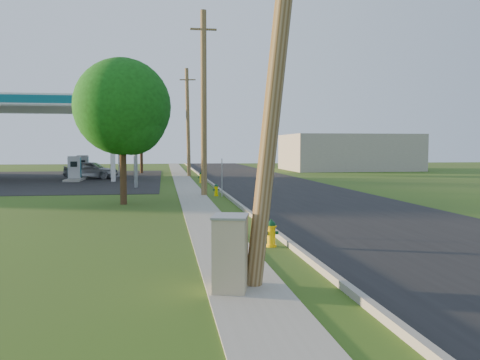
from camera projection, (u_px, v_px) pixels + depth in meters
name	position (u px, v px, depth m)	size (l,w,h in m)	color
ground_plane	(297.00, 271.00, 10.63)	(140.00, 140.00, 0.00)	#36491C
road	(339.00, 209.00, 21.17)	(8.00, 120.00, 0.02)	black
curb	(245.00, 209.00, 20.57)	(0.15, 120.00, 0.15)	gray
sidewalk	(202.00, 212.00, 20.32)	(1.50, 120.00, 0.03)	gray
utility_pole_near	(281.00, 26.00, 9.25)	(1.40, 0.32, 9.48)	brown
utility_pole_mid	(204.00, 103.00, 27.00)	(1.40, 0.32, 9.80)	brown
utility_pole_far	(188.00, 122.00, 44.77)	(1.40, 0.32, 9.50)	brown
sign_post_near	(268.00, 202.00, 14.75)	(0.05, 0.04, 2.00)	gray
sign_post_mid	(222.00, 178.00, 26.39)	(0.05, 0.04, 2.00)	gray
sign_post_far	(204.00, 168.00, 38.43)	(0.05, 0.04, 2.00)	gray
gas_canopy	(18.00, 105.00, 39.75)	(18.18, 9.18, 6.40)	silver
fuel_pump_ne	(75.00, 172.00, 38.78)	(1.20, 3.20, 1.90)	gray
fuel_pump_se	(83.00, 169.00, 42.73)	(1.20, 3.20, 1.90)	gray
price_pylon	(135.00, 102.00, 31.82)	(0.34, 2.04, 6.85)	gray
distant_building	(348.00, 152.00, 57.58)	(14.00, 10.00, 4.00)	gray
tree_verge	(124.00, 110.00, 22.68)	(4.34, 4.34, 6.58)	#3E2717
tree_lot	(142.00, 125.00, 50.07)	(4.91, 4.91, 7.45)	#3E2717
hydrant_near	(271.00, 233.00, 13.21)	(0.37, 0.33, 0.72)	#FFBE05
hydrant_mid	(216.00, 190.00, 26.87)	(0.34, 0.31, 0.66)	#E2CC00
hydrant_far	(201.00, 177.00, 36.76)	(0.42, 0.38, 0.81)	yellow
utility_cabinet	(230.00, 253.00, 9.10)	(0.79, 0.93, 1.38)	tan
car_silver	(91.00, 170.00, 41.52)	(1.74, 4.33, 1.48)	#9DA0A4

